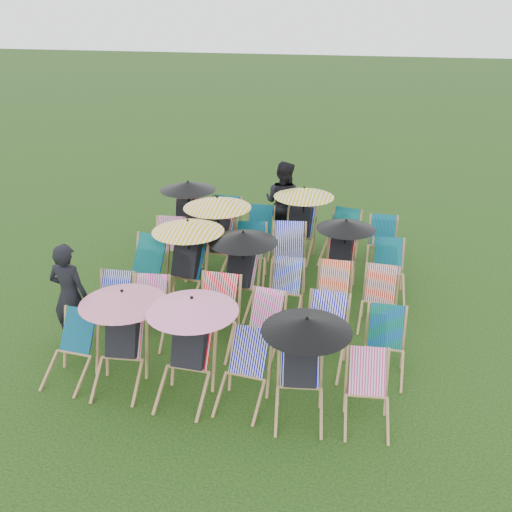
% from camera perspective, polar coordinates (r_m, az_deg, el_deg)
% --- Properties ---
extents(ground, '(100.00, 100.00, 0.00)m').
position_cam_1_polar(ground, '(9.23, -0.34, -5.71)').
color(ground, black).
rests_on(ground, ground).
extents(deckchair_0, '(0.60, 0.81, 0.85)m').
position_cam_1_polar(deckchair_0, '(7.91, -18.12, -8.94)').
color(deckchair_0, '#A3794C').
rests_on(deckchair_0, ground).
extents(deckchair_1, '(1.10, 1.17, 1.30)m').
position_cam_1_polar(deckchair_1, '(7.50, -13.39, -7.94)').
color(deckchair_1, '#A3794C').
rests_on(deckchair_1, ground).
extents(deckchair_2, '(1.13, 1.17, 1.34)m').
position_cam_1_polar(deckchair_2, '(7.13, -6.85, -9.02)').
color(deckchair_2, '#A3794C').
rests_on(deckchair_2, ground).
extents(deckchair_3, '(0.64, 0.84, 0.87)m').
position_cam_1_polar(deckchair_3, '(7.11, -1.29, -11.63)').
color(deckchair_3, '#A3794C').
rests_on(deckchair_3, ground).
extents(deckchair_4, '(1.07, 1.15, 1.27)m').
position_cam_1_polar(deckchair_4, '(6.83, 4.59, -10.96)').
color(deckchair_4, '#A3794C').
rests_on(deckchair_4, ground).
extents(deckchair_5, '(0.63, 0.81, 0.82)m').
position_cam_1_polar(deckchair_5, '(6.94, 11.09, -13.38)').
color(deckchair_5, '#A3794C').
rests_on(deckchair_5, ground).
extents(deckchair_6, '(0.64, 0.85, 0.88)m').
position_cam_1_polar(deckchair_6, '(8.73, -14.40, -5.07)').
color(deckchair_6, '#A3794C').
rests_on(deckchair_6, ground).
extents(deckchair_7, '(0.68, 0.87, 0.88)m').
position_cam_1_polar(deckchair_7, '(8.50, -10.82, -5.56)').
color(deckchair_7, '#A3794C').
rests_on(deckchair_7, ground).
extents(deckchair_8, '(0.65, 0.90, 0.98)m').
position_cam_1_polar(deckchair_8, '(8.18, -4.23, -6.02)').
color(deckchair_8, '#A3794C').
rests_on(deckchair_8, ground).
extents(deckchair_9, '(0.64, 0.83, 0.83)m').
position_cam_1_polar(deckchair_9, '(8.06, 0.55, -7.03)').
color(deckchair_9, '#A3794C').
rests_on(deckchair_9, ground).
extents(deckchair_10, '(0.66, 0.89, 0.93)m').
position_cam_1_polar(deckchair_10, '(7.82, 6.77, -7.87)').
color(deckchair_10, '#A3794C').
rests_on(deckchair_10, ground).
extents(deckchair_11, '(0.58, 0.80, 0.86)m').
position_cam_1_polar(deckchair_11, '(7.80, 12.73, -8.78)').
color(deckchair_11, '#A3794C').
rests_on(deckchair_11, ground).
extents(deckchair_12, '(0.81, 1.03, 1.02)m').
position_cam_1_polar(deckchair_12, '(9.57, -11.39, -1.62)').
color(deckchair_12, '#A3794C').
rests_on(deckchair_12, ground).
extents(deckchair_13, '(1.17, 1.24, 1.39)m').
position_cam_1_polar(deckchair_13, '(9.37, -7.21, -0.40)').
color(deckchair_13, '#A3794C').
rests_on(deckchair_13, ground).
extents(deckchair_14, '(1.10, 1.16, 1.30)m').
position_cam_1_polar(deckchair_14, '(9.07, -1.74, -1.37)').
color(deckchair_14, '#A3794C').
rests_on(deckchair_14, ground).
extents(deckchair_15, '(0.59, 0.80, 0.85)m').
position_cam_1_polar(deckchair_15, '(8.99, 2.91, -3.53)').
color(deckchair_15, '#A3794C').
rests_on(deckchair_15, ground).
extents(deckchair_16, '(0.60, 0.82, 0.88)m').
position_cam_1_polar(deckchair_16, '(8.88, 7.64, -3.99)').
color(deckchair_16, '#A3794C').
rests_on(deckchair_16, ground).
extents(deckchair_17, '(0.60, 0.81, 0.86)m').
position_cam_1_polar(deckchair_17, '(8.90, 12.20, -4.33)').
color(deckchair_17, '#A3794C').
rests_on(deckchair_17, ground).
extents(deckchair_18, '(0.67, 0.89, 0.92)m').
position_cam_1_polar(deckchair_18, '(10.63, -9.01, 0.91)').
color(deckchair_18, '#A3794C').
rests_on(deckchair_18, ground).
extents(deckchair_19, '(1.21, 1.28, 1.44)m').
position_cam_1_polar(deckchair_19, '(10.28, -4.31, 2.13)').
color(deckchair_19, '#A3794C').
rests_on(deckchair_19, ground).
extents(deckchair_20, '(0.75, 0.95, 0.94)m').
position_cam_1_polar(deckchair_20, '(10.15, -0.69, 0.16)').
color(deckchair_20, '#A3794C').
rests_on(deckchair_20, ground).
extents(deckchair_21, '(0.78, 0.99, 0.99)m').
position_cam_1_polar(deckchair_21, '(10.06, 3.25, 0.03)').
color(deckchair_21, '#A3794C').
rests_on(deckchair_21, ground).
extents(deckchair_22, '(1.01, 1.05, 1.20)m').
position_cam_1_polar(deckchair_22, '(9.92, 8.52, 0.33)').
color(deckchair_22, '#A3794C').
rests_on(deckchair_22, ground).
extents(deckchair_23, '(0.68, 0.88, 0.89)m').
position_cam_1_polar(deckchair_23, '(9.86, 13.10, -1.41)').
color(deckchair_23, '#A3794C').
rests_on(deckchair_23, ground).
extents(deckchair_24, '(1.12, 1.18, 1.33)m').
position_cam_1_polar(deckchair_24, '(11.60, -7.04, 4.31)').
color(deckchair_24, '#A3794C').
rests_on(deckchair_24, ground).
extents(deckchair_25, '(0.70, 0.97, 1.03)m').
position_cam_1_polar(deckchair_25, '(11.29, -3.55, 2.88)').
color(deckchair_25, '#A3794C').
rests_on(deckchair_25, ground).
extents(deckchair_26, '(0.63, 0.85, 0.88)m').
position_cam_1_polar(deckchair_26, '(11.22, 0.24, 2.40)').
color(deckchair_26, '#A3794C').
rests_on(deckchair_26, ground).
extents(deckchair_27, '(1.15, 1.21, 1.37)m').
position_cam_1_polar(deckchair_27, '(11.03, 4.38, 3.49)').
color(deckchair_27, '#A3794C').
rests_on(deckchair_27, ground).
extents(deckchair_28, '(0.79, 0.98, 0.94)m').
position_cam_1_polar(deckchair_28, '(11.00, 8.40, 1.83)').
color(deckchair_28, '#A3794C').
rests_on(deckchair_28, ground).
extents(deckchair_29, '(0.60, 0.83, 0.87)m').
position_cam_1_polar(deckchair_29, '(10.99, 12.51, 1.27)').
color(deckchair_29, '#A3794C').
rests_on(deckchair_29, ground).
extents(person_left, '(0.59, 0.40, 1.58)m').
position_cam_1_polar(person_left, '(8.49, -18.14, -3.77)').
color(person_left, black).
rests_on(person_left, ground).
extents(person_rear, '(0.98, 0.86, 1.71)m').
position_cam_1_polar(person_rear, '(11.66, 2.76, 5.37)').
color(person_rear, black).
rests_on(person_rear, ground).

